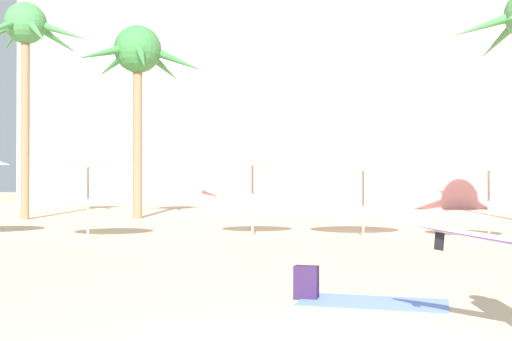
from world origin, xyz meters
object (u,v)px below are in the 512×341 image
cafe_umbrella_0 (88,157)px  backpack (307,283)px  beach_towel (373,303)px  cafe_umbrella_2 (489,160)px  palm_tree_center (26,38)px  palm_tree_left (138,59)px  cafe_umbrella_3 (363,163)px  cafe_umbrella_5 (253,157)px

cafe_umbrella_0 → backpack: (5.08, -7.82, -1.83)m
beach_towel → backpack: 0.86m
cafe_umbrella_2 → backpack: size_ratio=5.29×
palm_tree_center → beach_towel: bearing=-56.3°
palm_tree_left → backpack: 17.86m
palm_tree_center → beach_towel: palm_tree_center is taller
beach_towel → palm_tree_center: bearing=123.7°
cafe_umbrella_3 → palm_tree_center: bearing=150.3°
cafe_umbrella_5 → backpack: size_ratio=5.44×
palm_tree_center → cafe_umbrella_0: bearing=-59.0°
palm_tree_center → cafe_umbrella_5: bearing=-37.3°
palm_tree_left → palm_tree_center: (-3.96, -0.70, 0.69)m
cafe_umbrella_0 → cafe_umbrella_2: size_ratio=1.03×
cafe_umbrella_2 → cafe_umbrella_5: bearing=169.9°
cafe_umbrella_5 → backpack: (1.04, -8.77, -1.85)m
cafe_umbrella_0 → cafe_umbrella_3: 6.97m
cafe_umbrella_3 → backpack: cafe_umbrella_3 is taller
cafe_umbrella_2 → palm_tree_left: bearing=141.4°
cafe_umbrella_3 → palm_tree_left: bearing=135.9°
cafe_umbrella_0 → cafe_umbrella_2: 9.80m
cafe_umbrella_3 → backpack: (-1.83, -8.77, -1.71)m
cafe_umbrella_0 → cafe_umbrella_5: bearing=13.3°
cafe_umbrella_0 → cafe_umbrella_2: bearing=-0.4°
cafe_umbrella_2 → beach_towel: (-3.92, -8.00, -1.95)m
palm_tree_center → cafe_umbrella_0: size_ratio=3.44×
cafe_umbrella_5 → beach_towel: size_ratio=1.28×
cafe_umbrella_5 → palm_tree_left: bearing=122.3°
palm_tree_left → cafe_umbrella_0: (0.51, -8.15, -3.88)m
cafe_umbrella_2 → beach_towel: 9.12m
cafe_umbrella_2 → backpack: (-4.71, -7.74, -1.75)m
cafe_umbrella_5 → cafe_umbrella_3: bearing=-0.0°
cafe_umbrella_0 → beach_towel: cafe_umbrella_0 is taller
palm_tree_left → backpack: bearing=-70.7°
palm_tree_left → cafe_umbrella_0: 9.04m
cafe_umbrella_0 → beach_towel: 10.19m
palm_tree_left → cafe_umbrella_3: bearing=-44.1°
backpack → cafe_umbrella_5: bearing=21.1°
palm_tree_center → cafe_umbrella_2: palm_tree_center is taller
cafe_umbrella_0 → backpack: cafe_umbrella_0 is taller
backpack → palm_tree_center: bearing=46.4°
backpack → cafe_umbrella_0: bearing=47.3°
palm_tree_left → cafe_umbrella_5: 9.35m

